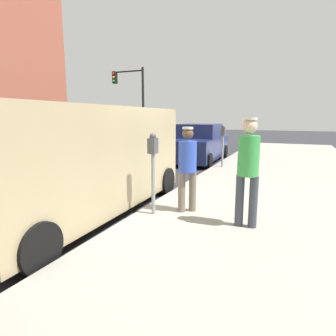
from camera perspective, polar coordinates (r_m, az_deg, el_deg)
ground_plane at (r=6.74m, az=-10.81°, el=-6.94°), size 80.00×80.00×0.00m
sidewalk_slab at (r=5.62m, az=20.67°, el=-10.09°), size 5.00×32.00×0.15m
parking_meter_near at (r=5.26m, az=-3.00°, el=1.63°), size 0.14×0.18×1.52m
parking_meter_far at (r=10.62m, az=10.86°, el=5.75°), size 0.14×0.18×1.52m
pedestrian_in_green at (r=4.81m, az=15.62°, el=0.59°), size 0.36×0.34×1.80m
pedestrian_in_blue at (r=5.43m, az=3.89°, el=0.75°), size 0.34×0.34×1.62m
parked_van at (r=5.92m, az=-17.00°, el=1.90°), size 2.19×5.23×2.15m
parked_sedan_ahead at (r=12.90m, az=6.13°, el=4.68°), size 2.07×4.46×1.65m
traffic_light_corner at (r=20.36m, az=-7.16°, el=14.42°), size 2.48×0.42×5.20m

